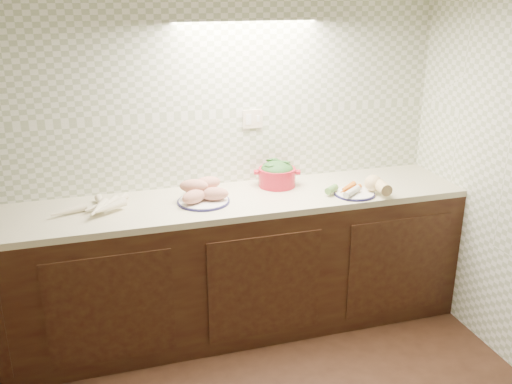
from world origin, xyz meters
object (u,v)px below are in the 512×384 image
object	(u,v)px
onion_bowl	(197,189)
veg_plate	(362,188)
sweet_potato_plate	(202,193)
dutch_oven	(277,174)
parsnip_pile	(88,206)

from	to	relation	value
onion_bowl	veg_plate	bearing A→B (deg)	-15.91
sweet_potato_plate	dutch_oven	size ratio (longest dim) A/B	1.04
parsnip_pile	sweet_potato_plate	distance (m)	0.66
parsnip_pile	onion_bowl	world-z (taller)	onion_bowl
onion_bowl	veg_plate	world-z (taller)	veg_plate
veg_plate	dutch_oven	bearing A→B (deg)	146.70
dutch_oven	sweet_potato_plate	bearing A→B (deg)	-147.13
veg_plate	onion_bowl	bearing A→B (deg)	164.09
parsnip_pile	sweet_potato_plate	xyz separation A→B (m)	(0.66, -0.03, 0.02)
parsnip_pile	veg_plate	bearing A→B (deg)	-6.42
parsnip_pile	veg_plate	distance (m)	1.66
dutch_oven	parsnip_pile	bearing A→B (deg)	-157.22
parsnip_pile	sweet_potato_plate	size ratio (longest dim) A/B	1.28
dutch_oven	veg_plate	bearing A→B (deg)	-16.14
onion_bowl	sweet_potato_plate	bearing A→B (deg)	-85.59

